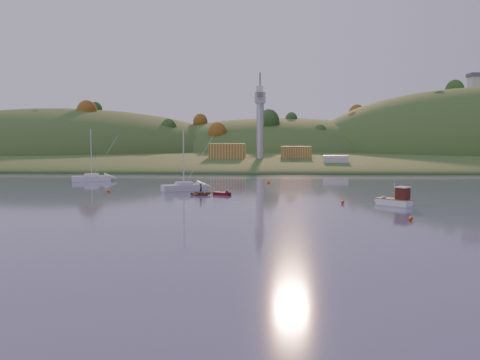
{
  "coord_description": "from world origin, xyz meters",
  "views": [
    {
      "loc": [
        3.41,
        -40.4,
        9.14
      ],
      "look_at": [
        0.06,
        31.96,
        3.34
      ],
      "focal_mm": 40.0,
      "sensor_mm": 36.0,
      "label": 1
    }
  ],
  "objects_px": {
    "sailboat_near": "(92,178)",
    "canoe": "(201,193)",
    "red_tender": "(225,194)",
    "sailboat_far": "(184,187)",
    "fishing_boat": "(392,199)"
  },
  "relations": [
    {
      "from": "fishing_boat",
      "to": "red_tender",
      "type": "distance_m",
      "value": 25.97
    },
    {
      "from": "canoe",
      "to": "red_tender",
      "type": "xyz_separation_m",
      "value": [
        3.86,
        0.16,
        -0.11
      ]
    },
    {
      "from": "fishing_boat",
      "to": "sailboat_far",
      "type": "relative_size",
      "value": 0.48
    },
    {
      "from": "sailboat_far",
      "to": "canoe",
      "type": "xyz_separation_m",
      "value": [
        3.78,
        -6.97,
        -0.35
      ]
    },
    {
      "from": "red_tender",
      "to": "sailboat_near",
      "type": "bearing_deg",
      "value": 165.34
    },
    {
      "from": "sailboat_near",
      "to": "canoe",
      "type": "bearing_deg",
      "value": -61.68
    },
    {
      "from": "sailboat_far",
      "to": "canoe",
      "type": "bearing_deg",
      "value": -88.92
    },
    {
      "from": "canoe",
      "to": "sailboat_far",
      "type": "bearing_deg",
      "value": 30.24
    },
    {
      "from": "red_tender",
      "to": "sailboat_far",
      "type": "bearing_deg",
      "value": 164.42
    },
    {
      "from": "sailboat_far",
      "to": "canoe",
      "type": "relative_size",
      "value": 3.18
    },
    {
      "from": "sailboat_near",
      "to": "canoe",
      "type": "relative_size",
      "value": 3.3
    },
    {
      "from": "fishing_boat",
      "to": "sailboat_near",
      "type": "distance_m",
      "value": 64.91
    },
    {
      "from": "sailboat_far",
      "to": "red_tender",
      "type": "xyz_separation_m",
      "value": [
        7.64,
        -6.8,
        -0.47
      ]
    },
    {
      "from": "sailboat_far",
      "to": "canoe",
      "type": "height_order",
      "value": "sailboat_far"
    },
    {
      "from": "sailboat_far",
      "to": "red_tender",
      "type": "distance_m",
      "value": 10.24
    }
  ]
}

